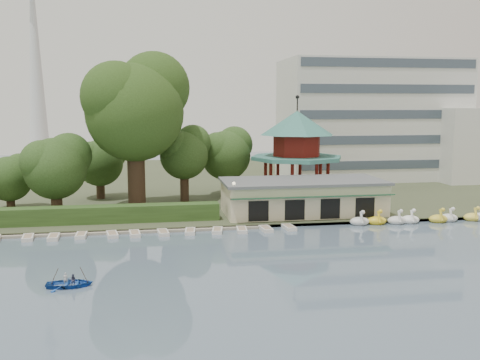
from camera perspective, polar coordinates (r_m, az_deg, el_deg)
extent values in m
plane|color=slate|center=(39.72, 1.44, -10.80)|extent=(220.00, 220.00, 0.00)
cube|color=#424930|center=(90.10, -4.81, -0.12)|extent=(220.00, 70.00, 0.40)
cube|color=gray|center=(56.13, -1.90, -5.05)|extent=(220.00, 0.60, 0.30)
cube|color=gray|center=(55.80, -14.25, -5.41)|extent=(34.00, 1.60, 0.24)
cube|color=beige|center=(62.28, 6.68, -1.89)|extent=(18.00, 8.00, 3.60)
cube|color=#595B5E|center=(61.98, 6.70, -0.11)|extent=(18.60, 8.60, 0.30)
cube|color=#194C2D|center=(58.08, 7.86, -1.82)|extent=(18.00, 1.59, 0.45)
cylinder|color=beige|center=(72.50, 5.99, -1.45)|extent=(10.40, 10.40, 1.20)
cylinder|color=#36756A|center=(71.87, 6.05, 2.37)|extent=(12.40, 12.40, 0.50)
cylinder|color=maroon|center=(71.74, 6.07, 3.68)|extent=(6.40, 6.40, 2.80)
cone|color=#36756A|center=(71.58, 6.10, 6.07)|extent=(10.00, 10.00, 3.20)
cylinder|color=black|center=(71.54, 6.13, 8.08)|extent=(0.16, 0.16, 1.80)
cube|color=silver|center=(94.57, 13.77, 6.27)|extent=(30.00, 14.00, 20.00)
cube|color=silver|center=(97.03, 23.84, 3.49)|extent=(14.00, 10.00, 12.00)
cone|color=silver|center=(181.16, -21.04, 12.86)|extent=(6.00, 6.00, 60.00)
cube|color=#304D1E|center=(59.09, -16.94, -3.60)|extent=(30.00, 2.00, 1.80)
cylinder|color=black|center=(57.54, -0.66, -2.44)|extent=(0.12, 0.12, 4.00)
sphere|color=beige|center=(57.20, -0.66, -0.37)|extent=(0.36, 0.36, 0.36)
cylinder|color=#3A281C|center=(65.42, -11.01, 1.03)|extent=(2.09, 2.09, 9.32)
sphere|color=#2F4B1A|center=(64.97, -11.17, 7.08)|extent=(11.63, 11.63, 11.63)
sphere|color=#2F4B1A|center=(66.72, -9.17, 9.71)|extent=(8.72, 8.72, 8.72)
sphere|color=#2F4B1A|center=(63.90, -13.09, 8.68)|extent=(8.14, 8.14, 8.14)
cylinder|color=#3A281C|center=(64.68, -18.99, -1.61)|extent=(1.27, 1.27, 4.25)
sphere|color=#304D1E|center=(64.26, -19.12, 1.16)|extent=(7.04, 7.04, 7.04)
sphere|color=#304D1E|center=(64.94, -17.79, 2.50)|extent=(5.28, 5.28, 5.28)
sphere|color=#304D1E|center=(63.70, -20.35, 1.82)|extent=(4.93, 4.93, 4.93)
cylinder|color=#3A281C|center=(69.88, -23.29, -1.67)|extent=(0.97, 0.97, 2.98)
sphere|color=#304D1E|center=(69.57, -23.39, 0.12)|extent=(5.39, 5.39, 5.39)
sphere|color=#304D1E|center=(69.98, -22.42, 1.00)|extent=(4.04, 4.04, 4.04)
cylinder|color=#3A281C|center=(69.77, -5.95, -0.30)|extent=(1.12, 1.12, 4.86)
sphere|color=#304D1E|center=(69.35, -5.99, 2.65)|extent=(6.24, 6.24, 6.24)
sphere|color=#304D1E|center=(70.24, -5.04, 4.00)|extent=(4.68, 4.68, 4.68)
sphere|color=#304D1E|center=(68.59, -6.88, 3.39)|extent=(4.37, 4.37, 4.37)
cylinder|color=#3A281C|center=(74.33, -1.52, 0.09)|extent=(1.23, 1.23, 4.47)
sphere|color=#304D1E|center=(73.95, -1.53, 2.63)|extent=(6.84, 6.84, 6.84)
sphere|color=#304D1E|center=(75.04, -0.60, 3.81)|extent=(5.13, 5.13, 5.13)
sphere|color=#304D1E|center=(73.04, -2.39, 3.26)|extent=(4.79, 4.79, 4.79)
cylinder|color=#3A281C|center=(74.00, -14.67, -0.44)|extent=(1.11, 1.11, 3.86)
sphere|color=#304D1E|center=(73.65, -14.75, 1.76)|extent=(6.17, 6.17, 6.17)
sphere|color=#304D1E|center=(74.35, -13.77, 2.81)|extent=(4.63, 4.63, 4.63)
sphere|color=#304D1E|center=(73.07, -15.65, 2.29)|extent=(4.32, 4.32, 4.32)
ellipsoid|color=silver|center=(59.29, 12.63, -4.34)|extent=(2.16, 1.44, 0.99)
cylinder|color=silver|center=(58.68, 12.85, -3.93)|extent=(0.26, 0.79, 1.29)
sphere|color=silver|center=(58.28, 12.98, -3.36)|extent=(0.44, 0.44, 0.44)
ellipsoid|color=yellow|center=(60.10, 14.39, -4.24)|extent=(2.16, 1.44, 0.99)
cylinder|color=yellow|center=(59.50, 14.62, -3.83)|extent=(0.26, 0.79, 1.29)
sphere|color=yellow|center=(59.10, 14.76, -3.27)|extent=(0.44, 0.44, 0.44)
ellipsoid|color=white|center=(60.86, 16.40, -4.16)|extent=(2.16, 1.44, 0.99)
cylinder|color=white|center=(60.27, 16.65, -3.75)|extent=(0.26, 0.79, 1.29)
sphere|color=white|center=(59.88, 16.80, -3.20)|extent=(0.44, 0.44, 0.44)
ellipsoid|color=white|center=(61.59, 17.64, -4.07)|extent=(2.16, 1.44, 0.99)
cylinder|color=white|center=(61.01, 17.90, -3.67)|extent=(0.26, 0.79, 1.29)
sphere|color=white|center=(60.62, 18.06, -3.12)|extent=(0.44, 0.44, 0.44)
ellipsoid|color=yellow|center=(63.09, 20.40, -3.92)|extent=(2.16, 1.44, 0.99)
cylinder|color=yellow|center=(62.52, 20.67, -3.52)|extent=(0.26, 0.79, 1.29)
sphere|color=yellow|center=(62.15, 20.84, -2.98)|extent=(0.44, 0.44, 0.44)
ellipsoid|color=white|center=(63.95, 21.32, -3.81)|extent=(2.16, 1.44, 0.99)
cylinder|color=white|center=(63.38, 21.60, -3.42)|extent=(0.26, 0.79, 1.29)
sphere|color=white|center=(63.01, 21.77, -2.89)|extent=(0.44, 0.44, 0.44)
ellipsoid|color=#F0D64A|center=(65.49, 23.58, -3.66)|extent=(2.16, 1.44, 0.99)
cylinder|color=#F0D64A|center=(64.93, 23.87, -3.28)|extent=(0.26, 0.79, 1.29)
sphere|color=#F0D64A|center=(64.57, 24.05, -2.76)|extent=(0.44, 0.44, 0.44)
ellipsoid|color=white|center=(65.81, 24.10, -3.64)|extent=(2.16, 1.44, 0.99)
cube|color=silver|center=(55.53, -21.68, -5.73)|extent=(1.29, 2.41, 0.36)
cube|color=silver|center=(54.89, -19.26, -5.77)|extent=(1.11, 2.35, 0.36)
cube|color=silver|center=(54.83, -16.57, -5.66)|extent=(1.01, 2.31, 0.36)
cube|color=silver|center=(54.37, -13.47, -5.67)|extent=(1.35, 2.43, 0.36)
cube|color=silver|center=(54.20, -11.16, -5.64)|extent=(1.24, 2.39, 0.36)
cube|color=silver|center=(54.19, -8.20, -5.57)|extent=(1.25, 2.40, 0.36)
cube|color=silver|center=(54.40, -5.33, -5.47)|extent=(1.23, 2.39, 0.36)
cube|color=silver|center=(54.56, -2.43, -5.40)|extent=(1.37, 2.44, 0.36)
cube|color=silver|center=(54.79, 0.19, -5.34)|extent=(1.20, 2.38, 0.36)
cube|color=silver|center=(55.28, 2.78, -5.23)|extent=(1.18, 2.37, 0.36)
cube|color=silver|center=(56.11, 5.24, -5.06)|extent=(1.20, 2.38, 0.36)
imported|color=#1B4DAC|center=(40.42, -17.73, -10.15)|extent=(4.55, 3.26, 0.94)
imported|color=silver|center=(40.63, -18.12, -9.96)|extent=(0.33, 0.22, 0.89)
imported|color=#363750|center=(40.16, -17.35, -10.16)|extent=(0.42, 0.33, 0.86)
cylinder|color=#3A281C|center=(40.65, -19.42, -10.30)|extent=(0.94, 0.29, 2.01)
cylinder|color=#3A281C|center=(40.29, -16.01, -10.31)|extent=(0.94, 0.29, 2.01)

